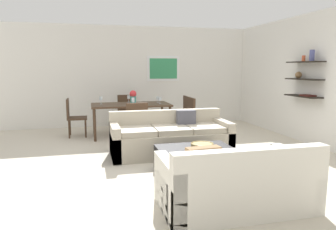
% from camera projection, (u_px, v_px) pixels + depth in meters
% --- Properties ---
extents(ground_plane, '(18.00, 18.00, 0.00)m').
position_uv_depth(ground_plane, '(175.00, 159.00, 5.58)').
color(ground_plane, beige).
extents(back_wall_unit, '(8.40, 0.09, 2.70)m').
position_uv_depth(back_wall_unit, '(153.00, 76.00, 8.84)').
color(back_wall_unit, silver).
rests_on(back_wall_unit, ground).
extents(right_wall_shelf_unit, '(0.34, 8.20, 2.70)m').
position_uv_depth(right_wall_shelf_unit, '(307.00, 79.00, 6.68)').
color(right_wall_shelf_unit, silver).
rests_on(right_wall_shelf_unit, ground).
extents(sofa_beige, '(2.17, 0.90, 0.78)m').
position_uv_depth(sofa_beige, '(170.00, 138.00, 5.86)').
color(sofa_beige, '#B2A893').
rests_on(sofa_beige, ground).
extents(loveseat_white, '(1.70, 0.90, 0.78)m').
position_uv_depth(loveseat_white, '(236.00, 184.00, 3.57)').
color(loveseat_white, silver).
rests_on(loveseat_white, ground).
extents(coffee_table, '(1.14, 0.92, 0.38)m').
position_uv_depth(coffee_table, '(197.00, 161.00, 4.76)').
color(coffee_table, black).
rests_on(coffee_table, ground).
extents(decorative_bowl, '(0.34, 0.34, 0.08)m').
position_uv_depth(decorative_bowl, '(202.00, 146.00, 4.77)').
color(decorative_bowl, '#99844C').
rests_on(decorative_bowl, coffee_table).
extents(dining_table, '(1.80, 0.94, 0.75)m').
position_uv_depth(dining_table, '(131.00, 107.00, 7.38)').
color(dining_table, '#422D1E').
rests_on(dining_table, ground).
extents(dining_chair_foot, '(0.44, 0.44, 0.88)m').
position_uv_depth(dining_chair_foot, '(136.00, 120.00, 6.57)').
color(dining_chair_foot, '#422D1E').
rests_on(dining_chair_foot, ground).
extents(dining_chair_head, '(0.44, 0.44, 0.88)m').
position_uv_depth(dining_chair_head, '(127.00, 110.00, 8.25)').
color(dining_chair_head, '#422D1E').
rests_on(dining_chair_head, ground).
extents(dining_chair_left_far, '(0.44, 0.44, 0.88)m').
position_uv_depth(dining_chair_left_far, '(73.00, 115.00, 7.30)').
color(dining_chair_left_far, '#422D1E').
rests_on(dining_chair_left_far, ground).
extents(dining_chair_right_near, '(0.44, 0.44, 0.88)m').
position_uv_depth(dining_chair_right_near, '(187.00, 114.00, 7.52)').
color(dining_chair_right_near, '#422D1E').
rests_on(dining_chair_right_near, ground).
extents(dining_chair_right_far, '(0.44, 0.44, 0.88)m').
position_uv_depth(dining_chair_right_far, '(182.00, 111.00, 7.92)').
color(dining_chair_right_far, '#422D1E').
rests_on(dining_chair_right_far, ground).
extents(wine_glass_foot, '(0.07, 0.07, 0.18)m').
position_uv_depth(wine_glass_foot, '(133.00, 100.00, 6.96)').
color(wine_glass_foot, silver).
rests_on(wine_glass_foot, dining_table).
extents(wine_glass_head, '(0.07, 0.07, 0.17)m').
position_uv_depth(wine_glass_head, '(129.00, 97.00, 7.75)').
color(wine_glass_head, silver).
rests_on(wine_glass_head, dining_table).
extents(wine_glass_right_near, '(0.07, 0.07, 0.16)m').
position_uv_depth(wine_glass_right_near, '(160.00, 99.00, 7.40)').
color(wine_glass_right_near, silver).
rests_on(wine_glass_right_near, dining_table).
extents(wine_glass_left_far, '(0.07, 0.07, 0.18)m').
position_uv_depth(wine_glass_left_far, '(101.00, 99.00, 7.31)').
color(wine_glass_left_far, silver).
rests_on(wine_glass_left_far, dining_table).
extents(wine_glass_right_far, '(0.07, 0.07, 0.15)m').
position_uv_depth(wine_glass_right_far, '(158.00, 98.00, 7.63)').
color(wine_glass_right_far, silver).
rests_on(wine_glass_right_far, dining_table).
extents(centerpiece_vase, '(0.16, 0.16, 0.31)m').
position_uv_depth(centerpiece_vase, '(133.00, 96.00, 7.38)').
color(centerpiece_vase, teal).
rests_on(centerpiece_vase, dining_table).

